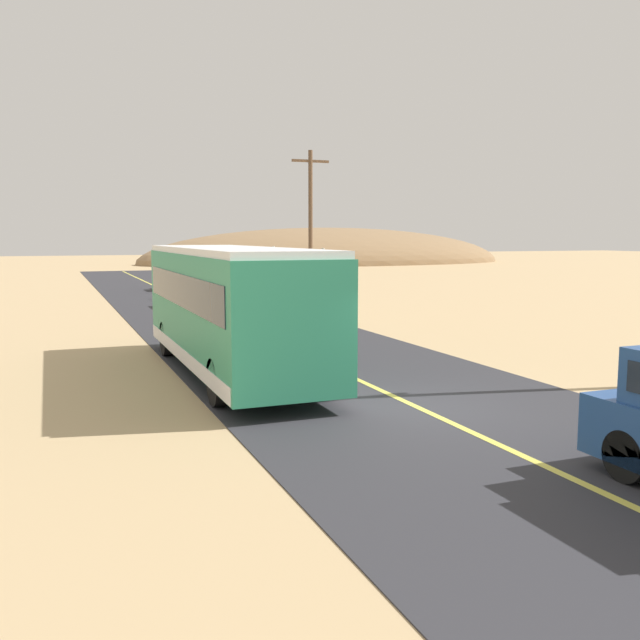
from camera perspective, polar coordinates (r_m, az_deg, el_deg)
ground_plane at (r=14.35m, az=8.16°, el=-7.28°), size 240.00×240.00×0.00m
road_surface at (r=14.35m, az=8.16°, el=-7.24°), size 8.00×120.00×0.02m
road_centre_line at (r=14.35m, az=8.16°, el=-7.19°), size 0.16×117.60×0.00m
livestock_truck at (r=32.46m, az=-5.90°, el=3.88°), size 2.53×9.70×3.02m
bus at (r=17.60m, az=-7.41°, el=1.14°), size 2.54×10.00×3.21m
car_far at (r=45.53m, az=-11.41°, el=3.27°), size 1.80×4.40×1.46m
power_pole_mid at (r=39.61m, az=-0.79°, el=8.31°), size 2.20×0.24×8.31m
distant_hill at (r=91.51m, az=0.72°, el=4.76°), size 49.95×24.16×9.21m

